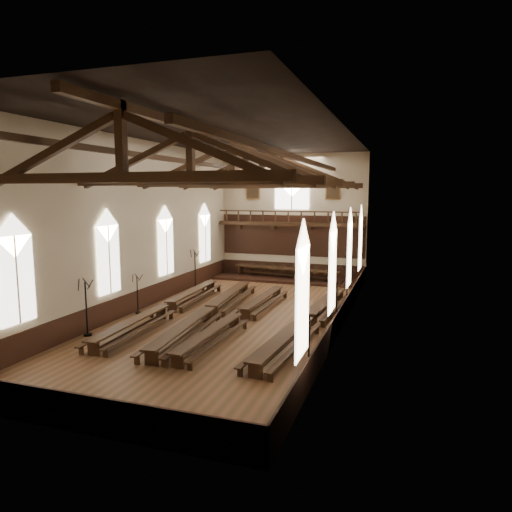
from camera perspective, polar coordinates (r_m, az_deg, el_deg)
The scene contains 21 objects.
ground at distance 25.72m, azimuth -2.76°, elevation -7.66°, with size 26.00×26.00×0.00m, color brown.
room_walls at distance 24.78m, azimuth -2.86°, elevation 6.88°, with size 26.00×26.00×26.00m.
wainscot_band at distance 25.57m, azimuth -2.77°, elevation -6.37°, with size 12.00×26.00×1.20m.
side_windows at distance 24.98m, azimuth -2.82°, elevation 0.63°, with size 11.85×19.80×4.50m.
end_window at distance 37.09m, azimuth 4.51°, elevation 8.38°, with size 2.80×0.12×3.80m.
minstrels_gallery at distance 36.98m, azimuth 4.36°, elevation 3.24°, with size 11.80×1.24×3.70m.
portraits at distance 37.09m, azimuth 4.51°, elevation 8.19°, with size 7.75×0.09×1.45m.
roof_trusses at distance 24.82m, azimuth -2.89°, elevation 10.93°, with size 11.70×25.70×2.80m.
refectory_row_a at distance 26.44m, azimuth -11.15°, elevation -6.20°, with size 1.76×14.17×0.72m.
refectory_row_b at distance 25.21m, azimuth -5.85°, elevation -6.71°, with size 2.12×14.61×0.76m.
refectory_row_c at distance 24.36m, azimuth -2.04°, elevation -7.32°, with size 1.54×13.88×0.69m.
refectory_row_d at distance 23.53m, azimuth 6.62°, elevation -7.83°, with size 2.04×14.38×0.74m.
dais at distance 36.29m, azimuth 3.72°, elevation -2.92°, with size 11.40×2.92×0.19m, color black.
high_table at distance 36.16m, azimuth 3.73°, elevation -1.69°, with size 8.74×2.16×0.81m.
high_chairs at distance 36.98m, azimuth 4.06°, elevation -1.77°, with size 6.74×0.45×0.93m.
candelabrum_left_near at distance 23.73m, azimuth -20.38°, elevation -7.34°, with size 0.76×0.87×2.83m.
candelabrum_left_mid at distance 27.18m, azimuth -14.57°, elevation -5.53°, with size 0.62×0.72×2.33m.
candelabrum_left_far at distance 33.49m, azimuth -7.60°, elevation -2.55°, with size 0.81×0.87×2.85m.
candelabrum_right_near at distance 18.33m, azimuth 6.61°, elevation -11.80°, with size 0.70×0.73×2.43m.
candelabrum_right_mid at distance 25.07m, azimuth 10.04°, elevation -6.51°, with size 0.67×0.71×2.35m.
candelabrum_right_far at distance 29.13m, azimuth 11.29°, elevation -4.45°, with size 0.74×0.70×2.46m.
Camera 1 is at (9.05, -23.07, 6.90)m, focal length 32.00 mm.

